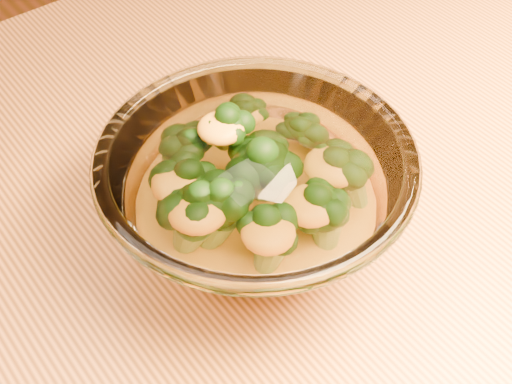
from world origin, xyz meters
The scene contains 4 objects.
table centered at (0.00, 0.00, 0.65)m, with size 1.20×0.80×0.75m.
glass_bowl centered at (-0.08, 0.02, 0.80)m, with size 0.21×0.21×0.09m.
cheese_sauce centered at (-0.08, 0.02, 0.78)m, with size 0.12×0.12×0.03m, color yellow.
broccoli_heap centered at (-0.09, 0.02, 0.81)m, with size 0.13×0.14×0.07m.
Camera 1 is at (-0.28, -0.24, 1.15)m, focal length 50.00 mm.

